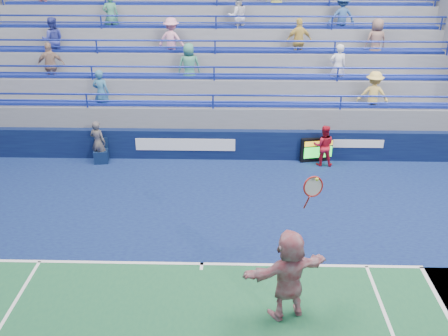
{
  "coord_description": "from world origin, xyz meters",
  "views": [
    {
      "loc": [
        0.81,
        -10.23,
        7.52
      ],
      "look_at": [
        0.49,
        2.5,
        1.5
      ],
      "focal_mm": 40.0,
      "sensor_mm": 36.0,
      "label": 1
    }
  ],
  "objects_px": {
    "judge_chair": "(101,155)",
    "line_judge": "(98,142)",
    "ball_girl": "(323,146)",
    "tennis_player": "(289,275)",
    "serve_speed_board": "(318,150)"
  },
  "relations": [
    {
      "from": "ball_girl",
      "to": "judge_chair",
      "type": "bearing_deg",
      "value": 4.35
    },
    {
      "from": "judge_chair",
      "to": "line_judge",
      "type": "height_order",
      "value": "line_judge"
    },
    {
      "from": "serve_speed_board",
      "to": "ball_girl",
      "type": "bearing_deg",
      "value": -71.88
    },
    {
      "from": "judge_chair",
      "to": "tennis_player",
      "type": "bearing_deg",
      "value": -52.56
    },
    {
      "from": "judge_chair",
      "to": "ball_girl",
      "type": "relative_size",
      "value": 0.57
    },
    {
      "from": "judge_chair",
      "to": "tennis_player",
      "type": "relative_size",
      "value": 0.26
    },
    {
      "from": "judge_chair",
      "to": "line_judge",
      "type": "xyz_separation_m",
      "value": [
        -0.05,
        -0.04,
        0.52
      ]
    },
    {
      "from": "judge_chair",
      "to": "ball_girl",
      "type": "height_order",
      "value": "ball_girl"
    },
    {
      "from": "serve_speed_board",
      "to": "line_judge",
      "type": "relative_size",
      "value": 0.83
    },
    {
      "from": "judge_chair",
      "to": "ball_girl",
      "type": "distance_m",
      "value": 7.94
    },
    {
      "from": "line_judge",
      "to": "ball_girl",
      "type": "height_order",
      "value": "line_judge"
    },
    {
      "from": "serve_speed_board",
      "to": "ball_girl",
      "type": "height_order",
      "value": "ball_girl"
    },
    {
      "from": "judge_chair",
      "to": "tennis_player",
      "type": "height_order",
      "value": "tennis_player"
    },
    {
      "from": "serve_speed_board",
      "to": "line_judge",
      "type": "xyz_separation_m",
      "value": [
        -7.87,
        -0.32,
        0.33
      ]
    },
    {
      "from": "serve_speed_board",
      "to": "tennis_player",
      "type": "relative_size",
      "value": 0.39
    }
  ]
}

